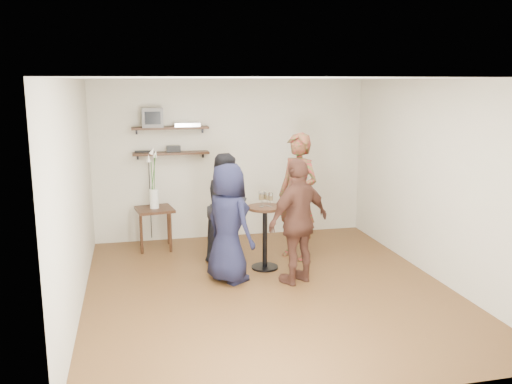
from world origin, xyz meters
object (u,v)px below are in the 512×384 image
at_px(person_dark, 228,207).
at_px(person_brown, 299,221).
at_px(crt_monitor, 152,117).
at_px(dvd_deck, 187,125).
at_px(side_table, 155,215).
at_px(drinks_table, 265,229).
at_px(radio, 173,149).
at_px(person_plaid, 298,197).
at_px(person_navy, 228,223).

distance_m(person_dark, person_brown, 1.35).
xyz_separation_m(crt_monitor, dvd_deck, (0.54, 0.00, -0.12)).
bearing_deg(dvd_deck, side_table, -148.58).
xyz_separation_m(dvd_deck, drinks_table, (0.88, -1.61, -1.33)).
height_order(radio, side_table, radio).
bearing_deg(drinks_table, radio, 124.33).
height_order(dvd_deck, person_brown, dvd_deck).
bearing_deg(person_dark, person_brown, -96.91).
distance_m(drinks_table, person_plaid, 0.76).
bearing_deg(person_navy, person_dark, -41.38).
bearing_deg(crt_monitor, person_plaid, -32.29).
xyz_separation_m(drinks_table, person_navy, (-0.57, -0.36, 0.21)).
bearing_deg(side_table, dvd_deck, 31.42).
xyz_separation_m(radio, side_table, (-0.34, -0.35, -0.97)).
distance_m(drinks_table, person_brown, 0.72).
bearing_deg(dvd_deck, drinks_table, -61.46).
xyz_separation_m(dvd_deck, person_navy, (0.30, -1.97, -1.12)).
bearing_deg(person_plaid, radio, -158.15).
relative_size(dvd_deck, side_table, 0.61).
height_order(drinks_table, person_navy, person_navy).
height_order(dvd_deck, person_dark, dvd_deck).
xyz_separation_m(person_dark, person_navy, (-0.15, -0.88, -0.01)).
bearing_deg(person_plaid, dvd_deck, -162.15).
height_order(crt_monitor, radio, crt_monitor).
distance_m(side_table, person_brown, 2.57).
relative_size(crt_monitor, person_dark, 0.20).
bearing_deg(drinks_table, side_table, 138.82).
bearing_deg(drinks_table, dvd_deck, 118.54).
height_order(side_table, drinks_table, drinks_table).
xyz_separation_m(drinks_table, person_plaid, (0.58, 0.35, 0.35)).
bearing_deg(side_table, person_brown, -47.22).
bearing_deg(radio, person_plaid, -36.84).
distance_m(radio, drinks_table, 2.17).
bearing_deg(drinks_table, crt_monitor, 131.24).
relative_size(crt_monitor, radio, 1.45).
height_order(drinks_table, person_brown, person_brown).
relative_size(side_table, drinks_table, 0.73).
xyz_separation_m(radio, person_dark, (0.67, -1.08, -0.73)).
relative_size(dvd_deck, person_plaid, 0.22).
height_order(radio, person_navy, radio).
bearing_deg(drinks_table, person_dark, 129.29).
xyz_separation_m(crt_monitor, radio, (0.31, 0.00, -0.50)).
relative_size(drinks_table, person_navy, 0.57).
xyz_separation_m(radio, drinks_table, (1.10, -1.61, -0.95)).
xyz_separation_m(crt_monitor, person_brown, (1.70, -2.22, -1.20)).
bearing_deg(crt_monitor, person_dark, -47.86).
xyz_separation_m(crt_monitor, drinks_table, (1.41, -1.61, -1.45)).
distance_m(radio, person_dark, 1.47).
relative_size(radio, person_navy, 0.14).
bearing_deg(person_dark, side_table, 104.67).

